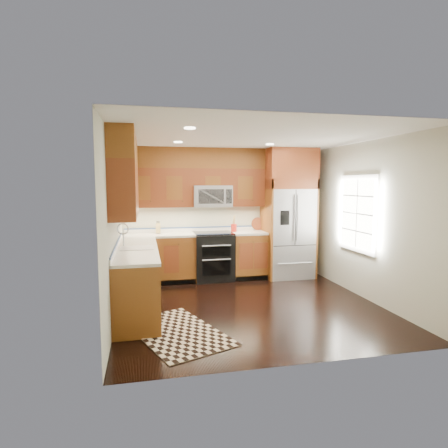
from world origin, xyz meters
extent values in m
plane|color=black|center=(0.00, 0.00, 0.00)|extent=(4.00, 4.00, 0.00)
cube|color=#B2B4A2|center=(0.00, 2.00, 1.30)|extent=(4.00, 0.02, 2.60)
cube|color=#B2B4A2|center=(-2.00, 0.00, 1.30)|extent=(0.02, 4.00, 2.60)
cube|color=#B2B4A2|center=(2.00, 0.00, 1.30)|extent=(0.02, 4.00, 2.60)
cube|color=white|center=(1.98, 0.20, 1.40)|extent=(0.04, 1.10, 1.30)
cube|color=white|center=(1.97, 0.20, 1.40)|extent=(0.02, 0.95, 1.15)
cube|color=brown|center=(-1.31, 1.70, 0.45)|extent=(1.37, 0.60, 0.90)
cube|color=brown|center=(0.49, 1.70, 0.45)|extent=(0.72, 0.60, 0.90)
cube|color=brown|center=(-1.70, 0.20, 0.45)|extent=(0.60, 2.40, 0.90)
cube|color=white|center=(-0.57, 1.70, 0.92)|extent=(2.85, 0.62, 0.04)
cube|color=white|center=(-1.70, 0.20, 0.92)|extent=(0.62, 2.40, 0.04)
cube|color=brown|center=(-0.57, 1.83, 1.83)|extent=(2.85, 0.33, 0.75)
cube|color=brown|center=(-1.83, 0.20, 1.83)|extent=(0.33, 2.40, 0.75)
cube|color=brown|center=(-0.57, 1.83, 2.40)|extent=(2.85, 0.33, 0.40)
cube|color=brown|center=(-1.83, 0.20, 2.40)|extent=(0.33, 2.40, 0.40)
cube|color=black|center=(-0.25, 1.67, 0.46)|extent=(0.76, 0.64, 0.92)
cube|color=black|center=(-0.25, 1.67, 0.94)|extent=(0.76, 0.60, 0.02)
cube|color=black|center=(-0.25, 1.35, 0.62)|extent=(0.55, 0.01, 0.18)
cube|color=black|center=(-0.25, 1.35, 0.30)|extent=(0.55, 0.01, 0.28)
cylinder|color=#B2B2B7|center=(-0.25, 1.33, 0.74)|extent=(0.55, 0.02, 0.02)
cylinder|color=#B2B2B7|center=(-0.25, 1.33, 0.47)|extent=(0.55, 0.02, 0.02)
cube|color=#B2B2B7|center=(-0.25, 1.80, 1.66)|extent=(0.76, 0.40, 0.42)
cube|color=black|center=(-0.30, 1.60, 1.66)|extent=(0.50, 0.01, 0.28)
cube|color=#B2B2B7|center=(1.30, 1.63, 0.90)|extent=(0.90, 0.74, 1.80)
cube|color=black|center=(1.30, 1.26, 1.25)|extent=(0.01, 0.01, 1.08)
cube|color=black|center=(1.08, 1.25, 1.25)|extent=(0.18, 0.01, 0.28)
cube|color=brown|center=(0.83, 1.63, 1.00)|extent=(0.04, 0.74, 2.00)
cube|color=brown|center=(1.77, 1.63, 1.00)|extent=(0.04, 0.74, 2.00)
cube|color=brown|center=(1.30, 1.63, 2.20)|extent=(0.98, 0.74, 0.80)
cube|color=#B2B2B7|center=(-1.70, 0.20, 0.95)|extent=(0.50, 0.42, 0.02)
cylinder|color=#B2B2B7|center=(-1.90, 0.42, 1.08)|extent=(0.02, 0.02, 0.28)
torus|color=#B2B2B7|center=(-1.90, 0.34, 1.22)|extent=(0.18, 0.02, 0.18)
cube|color=black|center=(-1.20, -0.86, 0.01)|extent=(1.44, 1.80, 0.01)
cube|color=tan|center=(-1.31, 1.84, 1.04)|extent=(0.09, 0.13, 0.19)
cylinder|color=red|center=(0.19, 1.76, 1.02)|extent=(0.15, 0.15, 0.16)
cylinder|color=brown|center=(0.75, 1.94, 0.95)|extent=(0.35, 0.35, 0.02)
camera|label=1|loc=(-1.58, -5.52, 1.91)|focal=30.00mm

